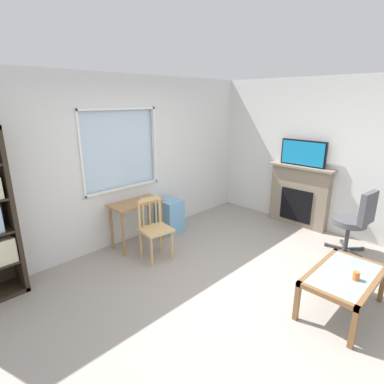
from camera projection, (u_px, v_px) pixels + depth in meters
ground at (231, 294)px, 3.68m from camera, size 6.31×5.44×0.02m
wall_back_with_window at (122, 163)px, 4.79m from camera, size 5.31×0.15×2.62m
wall_right at (333, 157)px, 5.14m from camera, size 0.12×4.64×2.62m
desk_under_window at (136, 210)px, 4.74m from camera, size 0.82×0.43×0.73m
wooden_chair at (154, 228)px, 4.40m from camera, size 0.47×0.46×0.90m
plastic_drawer_unit at (170, 215)px, 5.36m from camera, size 0.35×0.40×0.57m
fireplace at (299, 196)px, 5.55m from camera, size 0.26×1.16×1.12m
tv at (303, 153)px, 5.31m from camera, size 0.06×0.81×0.45m
office_chair at (356, 219)px, 4.49m from camera, size 0.57×0.58×1.00m
coffee_table at (344, 279)px, 3.28m from camera, size 1.03×0.60×0.46m
sippy_cup at (356, 276)px, 3.15m from camera, size 0.07×0.07×0.09m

